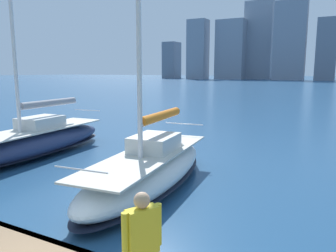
# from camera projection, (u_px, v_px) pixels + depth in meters

# --- Properties ---
(sailboat_orange) EXTENTS (3.15, 8.35, 13.04)m
(sailboat_orange) POSITION_uv_depth(u_px,v_px,m) (149.00, 167.00, 11.36)
(sailboat_orange) COLOR white
(sailboat_orange) RESTS_ON ground
(sailboat_grey) EXTENTS (2.98, 9.38, 11.74)m
(sailboat_grey) POSITION_uv_depth(u_px,v_px,m) (34.00, 141.00, 15.67)
(sailboat_grey) COLOR navy
(sailboat_grey) RESTS_ON ground
(person_yellow_shirt) EXTENTS (0.40, 0.58, 1.76)m
(person_yellow_shirt) POSITION_uv_depth(u_px,v_px,m) (142.00, 239.00, 4.69)
(person_yellow_shirt) COLOR gray
(person_yellow_shirt) RESTS_ON dock_pier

